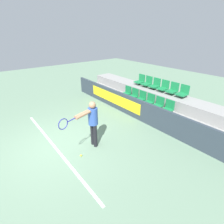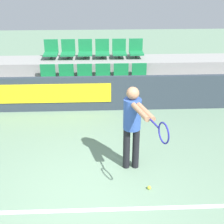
# 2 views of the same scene
# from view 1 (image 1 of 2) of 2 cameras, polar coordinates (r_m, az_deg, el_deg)

# --- Properties ---
(ground_plane) EXTENTS (30.00, 30.00, 0.00)m
(ground_plane) POSITION_cam_1_polar(r_m,az_deg,el_deg) (6.51, -16.54, -10.36)
(ground_plane) COLOR slate
(court_baseline) EXTENTS (5.77, 0.08, 0.01)m
(court_baseline) POSITION_cam_1_polar(r_m,az_deg,el_deg) (6.46, -18.10, -10.86)
(court_baseline) COLOR white
(court_baseline) RESTS_ON ground
(barrier_wall) EXTENTS (9.57, 0.14, 0.93)m
(barrier_wall) POSITION_cam_1_polar(r_m,az_deg,el_deg) (8.05, 6.98, 1.54)
(barrier_wall) COLOR #2D3842
(barrier_wall) RESTS_ON ground
(bleacher_tier_front) EXTENTS (9.17, 0.99, 0.48)m
(bleacher_tier_front) POSITION_cam_1_polar(r_m,az_deg,el_deg) (8.51, 9.86, 0.99)
(bleacher_tier_front) COLOR gray
(bleacher_tier_front) RESTS_ON ground
(bleacher_tier_middle) EXTENTS (9.17, 0.99, 0.95)m
(bleacher_tier_middle) POSITION_cam_1_polar(r_m,az_deg,el_deg) (9.14, 14.19, 3.92)
(bleacher_tier_middle) COLOR gray
(bleacher_tier_middle) RESTS_ON ground
(stadium_chair_0) EXTENTS (0.42, 0.45, 0.55)m
(stadium_chair_0) POSITION_cam_1_polar(r_m,az_deg,el_deg) (9.26, 4.74, 6.42)
(stadium_chair_0) COLOR #333333
(stadium_chair_0) RESTS_ON bleacher_tier_front
(stadium_chair_1) EXTENTS (0.42, 0.45, 0.55)m
(stadium_chair_1) POSITION_cam_1_polar(r_m,az_deg,el_deg) (8.91, 6.99, 5.56)
(stadium_chair_1) COLOR #333333
(stadium_chair_1) RESTS_ON bleacher_tier_front
(stadium_chair_2) EXTENTS (0.42, 0.45, 0.55)m
(stadium_chair_2) POSITION_cam_1_polar(r_m,az_deg,el_deg) (8.58, 9.40, 4.62)
(stadium_chair_2) COLOR #333333
(stadium_chair_2) RESTS_ON bleacher_tier_front
(stadium_chair_3) EXTENTS (0.42, 0.45, 0.55)m
(stadium_chair_3) POSITION_cam_1_polar(r_m,az_deg,el_deg) (8.27, 12.00, 3.61)
(stadium_chair_3) COLOR #333333
(stadium_chair_3) RESTS_ON bleacher_tier_front
(stadium_chair_4) EXTENTS (0.42, 0.45, 0.55)m
(stadium_chair_4) POSITION_cam_1_polar(r_m,az_deg,el_deg) (7.98, 14.79, 2.51)
(stadium_chair_4) COLOR #333333
(stadium_chair_4) RESTS_ON bleacher_tier_front
(stadium_chair_5) EXTENTS (0.42, 0.45, 0.55)m
(stadium_chair_5) POSITION_cam_1_polar(r_m,az_deg,el_deg) (7.72, 17.77, 1.32)
(stadium_chair_5) COLOR #333333
(stadium_chair_5) RESTS_ON bleacher_tier_front
(stadium_chair_6) EXTENTS (0.42, 0.45, 0.55)m
(stadium_chair_6) POSITION_cam_1_polar(r_m,az_deg,el_deg) (9.80, 9.18, 10.16)
(stadium_chair_6) COLOR #333333
(stadium_chair_6) RESTS_ON bleacher_tier_middle
(stadium_chair_7) EXTENTS (0.42, 0.45, 0.55)m
(stadium_chair_7) POSITION_cam_1_polar(r_m,az_deg,el_deg) (9.47, 11.46, 9.46)
(stadium_chair_7) COLOR #333333
(stadium_chair_7) RESTS_ON bleacher_tier_middle
(stadium_chair_8) EXTENTS (0.42, 0.45, 0.55)m
(stadium_chair_8) POSITION_cam_1_polar(r_m,az_deg,el_deg) (9.16, 13.90, 8.69)
(stadium_chair_8) COLOR #333333
(stadium_chair_8) RESTS_ON bleacher_tier_middle
(stadium_chair_9) EXTENTS (0.42, 0.45, 0.55)m
(stadium_chair_9) POSITION_cam_1_polar(r_m,az_deg,el_deg) (8.87, 16.49, 7.86)
(stadium_chair_9) COLOR #333333
(stadium_chair_9) RESTS_ON bleacher_tier_middle
(stadium_chair_10) EXTENTS (0.42, 0.45, 0.55)m
(stadium_chair_10) POSITION_cam_1_polar(r_m,az_deg,el_deg) (8.60, 19.23, 6.96)
(stadium_chair_10) COLOR #333333
(stadium_chair_10) RESTS_ON bleacher_tier_middle
(stadium_chair_11) EXTENTS (0.42, 0.45, 0.55)m
(stadium_chair_11) POSITION_cam_1_polar(r_m,az_deg,el_deg) (8.36, 22.14, 5.98)
(stadium_chair_11) COLOR #333333
(stadium_chair_11) RESTS_ON bleacher_tier_middle
(tennis_player) EXTENTS (0.54, 1.46, 1.64)m
(tennis_player) POSITION_cam_1_polar(r_m,az_deg,el_deg) (5.73, -6.65, -2.67)
(tennis_player) COLOR black
(tennis_player) RESTS_ON ground
(tennis_ball) EXTENTS (0.07, 0.07, 0.07)m
(tennis_ball) POSITION_cam_1_polar(r_m,az_deg,el_deg) (5.85, -10.10, -13.81)
(tennis_ball) COLOR #CCDB33
(tennis_ball) RESTS_ON ground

